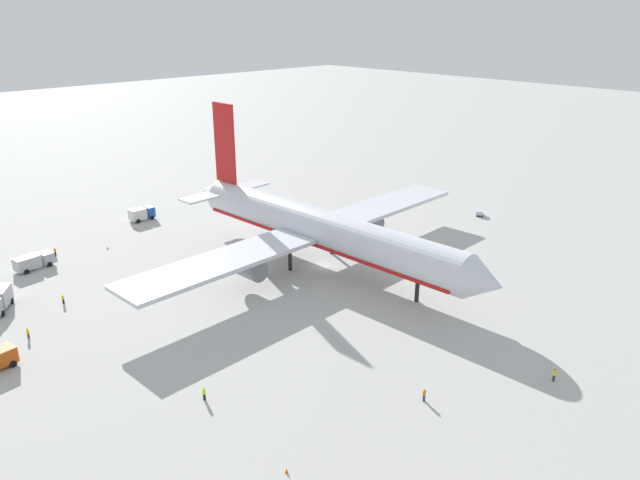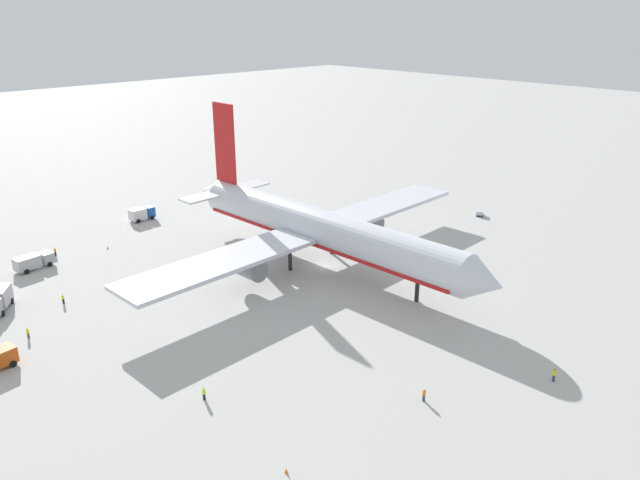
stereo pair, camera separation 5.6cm
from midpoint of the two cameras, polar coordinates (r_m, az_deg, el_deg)
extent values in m
plane|color=#B2B2AD|center=(109.90, 0.29, -2.43)|extent=(600.00, 600.00, 0.00)
cylinder|color=silver|center=(107.33, 0.30, 1.01)|extent=(58.81, 8.82, 6.85)
cone|color=silver|center=(89.84, 15.25, -3.85)|extent=(5.71, 6.90, 6.72)
cone|color=silver|center=(131.01, -10.12, 4.37)|extent=(7.07, 6.74, 6.51)
cube|color=red|center=(124.03, -8.95, 8.93)|extent=(6.01, 0.70, 15.86)
cube|color=silver|center=(130.11, -6.88, 5.06)|extent=(4.70, 9.28, 0.36)
cube|color=silver|center=(123.67, -10.89, 4.00)|extent=(4.70, 9.28, 0.36)
cube|color=silver|center=(124.23, 5.90, 3.18)|extent=(10.15, 34.53, 0.70)
cylinder|color=slate|center=(120.44, 4.71, 1.67)|extent=(4.74, 3.37, 3.22)
cube|color=silver|center=(97.15, -9.39, -2.12)|extent=(10.15, 34.53, 0.70)
cylinder|color=slate|center=(100.12, -6.63, -2.59)|extent=(5.53, 3.76, 3.58)
cylinder|color=black|center=(97.38, 9.07, -4.75)|extent=(0.70, 0.70, 3.58)
cylinder|color=black|center=(114.74, 1.11, -0.44)|extent=(0.70, 0.70, 3.58)
cylinder|color=black|center=(107.62, -2.84, -1.94)|extent=(0.70, 0.70, 3.58)
cube|color=red|center=(107.98, 0.29, 0.07)|extent=(56.46, 8.40, 0.50)
cube|color=#194CA5|center=(139.67, -15.71, 2.60)|extent=(2.48, 1.66, 2.21)
cube|color=silver|center=(138.34, -16.73, 2.34)|extent=(2.52, 3.37, 2.32)
cube|color=black|center=(139.76, -15.53, 2.86)|extent=(2.05, 0.13, 0.97)
cylinder|color=black|center=(140.95, -15.97, 2.26)|extent=(0.32, 0.91, 0.90)
cylinder|color=black|center=(138.91, -15.46, 2.04)|extent=(0.32, 0.91, 0.90)
cylinder|color=black|center=(139.42, -17.18, 1.93)|extent=(0.32, 0.91, 0.90)
cylinder|color=black|center=(137.36, -16.68, 1.70)|extent=(0.32, 0.91, 0.90)
cube|color=#BF4C14|center=(89.81, -27.65, -9.60)|extent=(2.84, 3.39, 2.10)
cylinder|color=black|center=(89.51, -26.83, -10.33)|extent=(0.42, 0.93, 0.90)
cylinder|color=black|center=(91.51, -27.51, -9.76)|extent=(0.42, 0.93, 0.90)
cube|color=#B2B2B7|center=(106.68, -27.75, -4.70)|extent=(4.67, 4.25, 2.65)
cylinder|color=black|center=(103.94, -27.61, -6.13)|extent=(0.91, 0.77, 0.90)
cylinder|color=black|center=(107.55, -26.92, -5.13)|extent=(0.91, 0.77, 0.90)
cube|color=#999EA5|center=(120.48, -24.28, -1.50)|extent=(2.69, 2.28, 1.94)
cube|color=#B2B2B7|center=(119.06, -25.79, -1.94)|extent=(2.96, 4.39, 2.17)
cube|color=black|center=(120.59, -24.02, -1.19)|extent=(2.06, 0.34, 0.85)
cylinder|color=black|center=(121.79, -24.56, -1.80)|extent=(0.41, 0.93, 0.90)
cylinder|color=black|center=(119.70, -24.02, -2.10)|extent=(0.41, 0.93, 0.90)
cylinder|color=black|center=(120.19, -26.33, -2.39)|extent=(0.41, 0.93, 0.90)
cylinder|color=black|center=(118.07, -25.81, -2.70)|extent=(0.41, 0.93, 0.90)
cube|color=#26598C|center=(141.17, 14.73, 2.34)|extent=(2.42, 2.75, 0.15)
cylinder|color=#333338|center=(139.76, 14.72, 2.15)|extent=(0.38, 0.55, 0.08)
cube|color=silver|center=(141.02, 14.75, 2.53)|extent=(2.11, 2.35, 0.87)
cylinder|color=black|center=(140.35, 15.00, 2.17)|extent=(0.31, 0.40, 0.40)
cylinder|color=black|center=(140.33, 14.43, 2.22)|extent=(0.31, 0.40, 0.40)
cylinder|color=black|center=(142.06, 15.01, 2.39)|extent=(0.31, 0.40, 0.40)
cylinder|color=black|center=(142.04, 14.45, 2.44)|extent=(0.31, 0.40, 0.40)
cylinder|color=black|center=(124.44, -23.57, -1.20)|extent=(0.42, 0.42, 0.85)
cylinder|color=orange|center=(124.18, -23.62, -0.88)|extent=(0.53, 0.53, 0.64)
sphere|color=beige|center=(124.04, -23.64, -0.69)|extent=(0.23, 0.23, 0.23)
cylinder|color=black|center=(104.21, -22.93, -5.30)|extent=(0.38, 0.38, 0.82)
cylinder|color=yellow|center=(103.92, -22.98, -4.95)|extent=(0.47, 0.47, 0.61)
sphere|color=beige|center=(103.75, -23.02, -4.74)|extent=(0.22, 0.22, 0.22)
cylinder|color=navy|center=(82.82, 21.04, -11.97)|extent=(0.36, 0.36, 0.88)
cylinder|color=yellow|center=(82.42, 21.11, -11.52)|extent=(0.45, 0.45, 0.66)
sphere|color=#8C6647|center=(82.19, 21.15, -11.25)|extent=(0.24, 0.24, 0.24)
cylinder|color=navy|center=(75.20, 9.70, -14.38)|extent=(0.42, 0.42, 0.81)
cylinder|color=orange|center=(74.79, 9.73, -13.94)|extent=(0.53, 0.53, 0.61)
sphere|color=tan|center=(74.56, 9.75, -13.67)|extent=(0.22, 0.22, 0.22)
cylinder|color=black|center=(75.61, -10.81, -14.23)|extent=(0.41, 0.41, 0.83)
cylinder|color=#B2F219|center=(75.20, -10.84, -13.78)|extent=(0.51, 0.51, 0.63)
sphere|color=tan|center=(74.96, -10.87, -13.51)|extent=(0.23, 0.23, 0.23)
cylinder|color=#3F3F47|center=(95.81, -25.68, -8.08)|extent=(0.45, 0.45, 0.82)
cylinder|color=yellow|center=(95.49, -25.74, -7.70)|extent=(0.56, 0.56, 0.61)
sphere|color=tan|center=(95.31, -25.78, -7.48)|extent=(0.22, 0.22, 0.22)
cone|color=orange|center=(124.50, -19.32, -0.66)|extent=(0.36, 0.36, 0.55)
cone|color=orange|center=(64.99, -3.19, -20.77)|extent=(0.36, 0.36, 0.55)
cone|color=orange|center=(133.62, -16.78, 1.08)|extent=(0.36, 0.36, 0.55)
camera|label=1|loc=(0.03, -90.02, -0.01)|focal=34.14mm
camera|label=2|loc=(0.03, 89.98, 0.01)|focal=34.14mm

